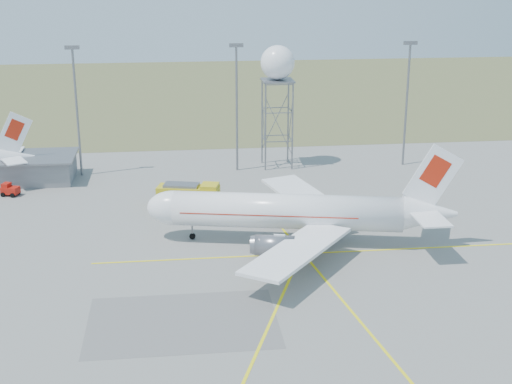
{
  "coord_description": "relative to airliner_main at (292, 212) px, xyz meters",
  "views": [
    {
      "loc": [
        -20.25,
        -45.86,
        32.58
      ],
      "look_at": [
        -10.01,
        40.0,
        4.56
      ],
      "focal_mm": 50.0,
      "sensor_mm": 36.0,
      "label": 1
    }
  ],
  "objects": [
    {
      "name": "grass_strip",
      "position": [
        6.37,
        106.34,
        -3.89
      ],
      "size": [
        400.0,
        120.0,
        0.03
      ],
      "primitive_type": "cube",
      "color": "#556035",
      "rests_on": "ground"
    },
    {
      "name": "building_grey",
      "position": [
        -38.63,
        30.34,
        -1.93
      ],
      "size": [
        19.0,
        10.0,
        3.9
      ],
      "color": "gray",
      "rests_on": "ground"
    },
    {
      "name": "mast_a",
      "position": [
        -28.63,
        32.34,
        8.17
      ],
      "size": [
        2.2,
        0.5,
        20.5
      ],
      "color": "slate",
      "rests_on": "ground"
    },
    {
      "name": "mast_b",
      "position": [
        -3.63,
        32.34,
        8.17
      ],
      "size": [
        2.2,
        0.5,
        20.5
      ],
      "color": "slate",
      "rests_on": "ground"
    },
    {
      "name": "mast_c",
      "position": [
        24.37,
        32.34,
        8.17
      ],
      "size": [
        2.2,
        0.5,
        20.5
      ],
      "color": "slate",
      "rests_on": "ground"
    },
    {
      "name": "airliner_main",
      "position": [
        0.0,
        0.0,
        0.0
      ],
      "size": [
        37.22,
        35.6,
        12.73
      ],
      "rotation": [
        0.0,
        0.0,
        2.93
      ],
      "color": "white",
      "rests_on": "ground"
    },
    {
      "name": "radar_tower",
      "position": [
        3.14,
        33.97,
        7.29
      ],
      "size": [
        5.51,
        5.51,
        19.95
      ],
      "color": "slate",
      "rests_on": "ground"
    },
    {
      "name": "fire_truck",
      "position": [
        -11.86,
        14.75,
        -2.26
      ],
      "size": [
        8.98,
        5.06,
        3.42
      ],
      "rotation": [
        0.0,
        0.0,
        -0.25
      ],
      "color": "gold",
      "rests_on": "ground"
    },
    {
      "name": "baggage_tug",
      "position": [
        -37.84,
        22.91,
        -3.19
      ],
      "size": [
        2.81,
        2.57,
        1.88
      ],
      "rotation": [
        0.0,
        0.0,
        -0.34
      ],
      "color": "#B1160C",
      "rests_on": "ground"
    }
  ]
}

